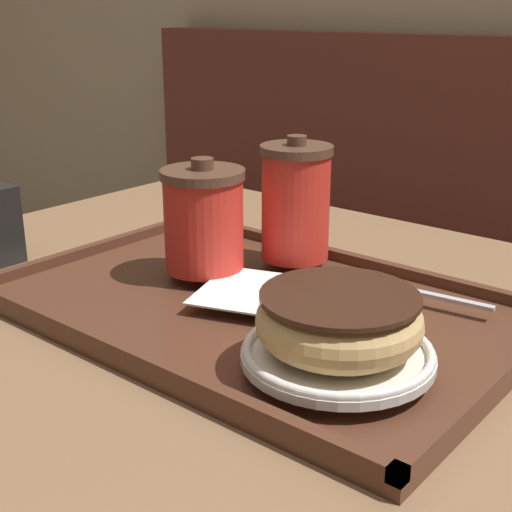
# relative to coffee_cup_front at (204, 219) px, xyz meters

# --- Properties ---
(booth_bench) EXTENTS (1.75, 0.44, 1.00)m
(booth_bench) POSITION_rel_coffee_cup_front_xyz_m (-0.18, 0.83, -0.52)
(booth_bench) COLOR brown
(booth_bench) RESTS_ON ground_plane
(cafe_table) EXTENTS (0.96, 0.84, 0.76)m
(cafe_table) POSITION_rel_coffee_cup_front_xyz_m (0.06, -0.04, -0.26)
(cafe_table) COLOR #846042
(cafe_table) RESTS_ON ground_plane
(serving_tray) EXTENTS (0.52, 0.34, 0.02)m
(serving_tray) POSITION_rel_coffee_cup_front_xyz_m (0.09, -0.02, -0.07)
(serving_tray) COLOR #512D1E
(serving_tray) RESTS_ON cafe_table
(napkin_paper) EXTENTS (0.16, 0.15, 0.00)m
(napkin_paper) POSITION_rel_coffee_cup_front_xyz_m (0.10, -0.01, -0.06)
(napkin_paper) COLOR white
(napkin_paper) RESTS_ON serving_tray
(coffee_cup_front) EXTENTS (0.09, 0.09, 0.12)m
(coffee_cup_front) POSITION_rel_coffee_cup_front_xyz_m (0.00, 0.00, 0.00)
(coffee_cup_front) COLOR red
(coffee_cup_front) RESTS_ON serving_tray
(coffee_cup_rear) EXTENTS (0.08, 0.08, 0.14)m
(coffee_cup_rear) POSITION_rel_coffee_cup_front_xyz_m (0.05, 0.09, 0.01)
(coffee_cup_rear) COLOR red
(coffee_cup_rear) RESTS_ON serving_tray
(plate_with_chocolate_donut) EXTENTS (0.16, 0.16, 0.01)m
(plate_with_chocolate_donut) POSITION_rel_coffee_cup_front_xyz_m (0.24, -0.09, -0.05)
(plate_with_chocolate_donut) COLOR white
(plate_with_chocolate_donut) RESTS_ON serving_tray
(donut_chocolate_glazed) EXTENTS (0.14, 0.14, 0.05)m
(donut_chocolate_glazed) POSITION_rel_coffee_cup_front_xyz_m (0.24, -0.09, -0.02)
(donut_chocolate_glazed) COLOR #DBB270
(donut_chocolate_glazed) RESTS_ON plate_with_chocolate_donut
(spoon) EXTENTS (0.16, 0.03, 0.01)m
(spoon) POSITION_rel_coffee_cup_front_xyz_m (0.18, 0.08, -0.05)
(spoon) COLOR silver
(spoon) RESTS_ON serving_tray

